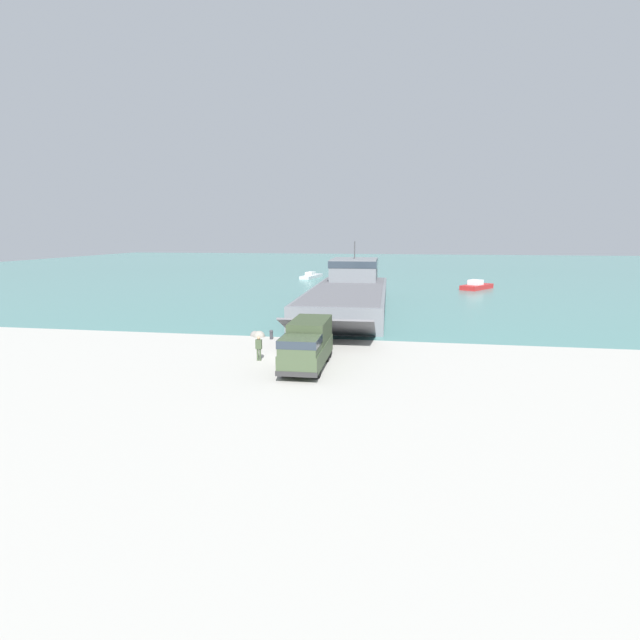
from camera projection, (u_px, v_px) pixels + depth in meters
ground_plane at (295, 358)px, 36.41m from camera, size 240.00×240.00×0.00m
water_surface at (376, 268)px, 130.81m from camera, size 240.00×180.00×0.01m
landing_craft at (349, 291)px, 61.69m from camera, size 9.91×37.63×7.94m
military_truck at (307, 344)px, 33.76m from camera, size 2.72×7.65×3.10m
soldier_on_ramp at (259, 347)px, 35.62m from camera, size 0.45×0.26×1.78m
moored_boat_a at (476, 286)px, 81.49m from camera, size 5.96×7.14×1.57m
moored_boat_b at (311, 276)px, 101.78m from camera, size 3.46×8.60×1.28m
mooring_bollard at (271, 334)px, 42.94m from camera, size 0.32×0.32×0.84m
shoreline_rock_a at (255, 336)px, 44.49m from camera, size 0.88×0.88×0.88m
shoreline_rock_b at (259, 337)px, 44.05m from camera, size 1.06×1.06×1.06m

